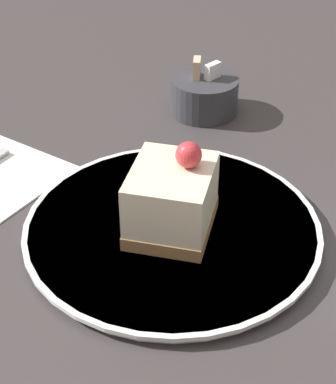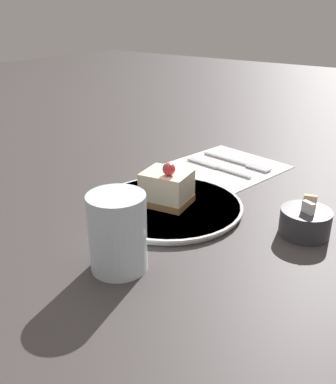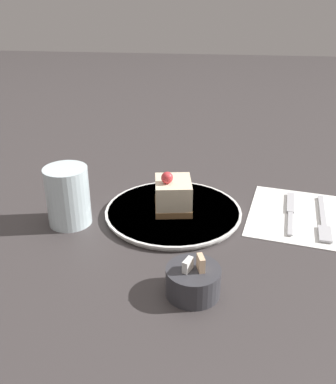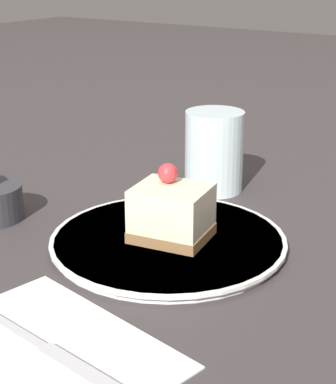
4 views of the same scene
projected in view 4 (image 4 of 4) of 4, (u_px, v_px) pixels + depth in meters
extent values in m
plane|color=#383333|center=(178.00, 261.00, 0.68)|extent=(4.00, 4.00, 0.00)
cylinder|color=silver|center=(168.00, 242.00, 0.71)|extent=(0.25, 0.25, 0.01)
cylinder|color=silver|center=(168.00, 239.00, 0.71)|extent=(0.26, 0.26, 0.00)
cube|color=olive|center=(172.00, 233.00, 0.70)|extent=(0.08, 0.09, 0.01)
cube|color=beige|center=(172.00, 208.00, 0.69)|extent=(0.08, 0.09, 0.05)
sphere|color=red|center=(168.00, 173.00, 0.69)|extent=(0.02, 0.02, 0.02)
cube|color=white|center=(12.00, 367.00, 0.50)|extent=(0.25, 0.25, 0.00)
cube|color=#B2B2B7|center=(78.00, 369.00, 0.49)|extent=(0.03, 0.09, 0.00)
cube|color=#B2B2B7|center=(13.00, 329.00, 0.55)|extent=(0.02, 0.09, 0.00)
cylinder|color=silver|center=(214.00, 151.00, 0.86)|extent=(0.08, 0.08, 0.11)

